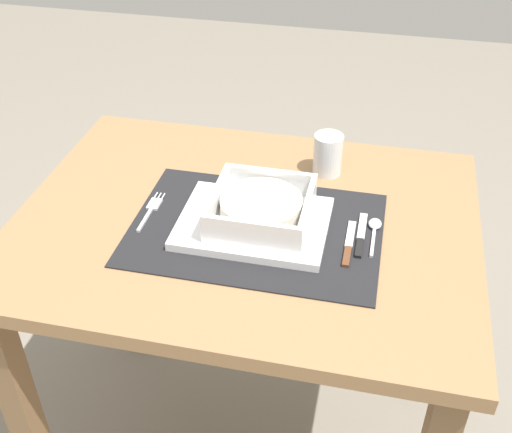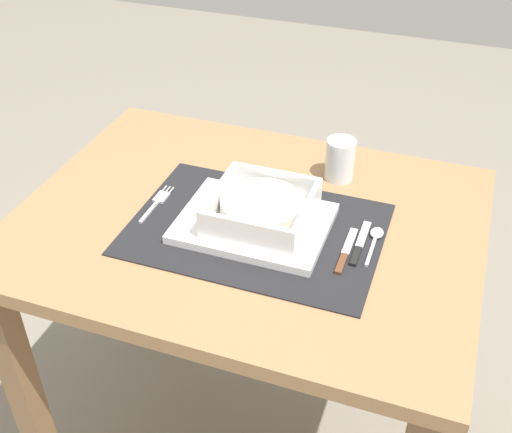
{
  "view_description": "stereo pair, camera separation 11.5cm",
  "coord_description": "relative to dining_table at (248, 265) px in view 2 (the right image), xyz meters",
  "views": [
    {
      "loc": [
        0.23,
        -0.94,
        1.44
      ],
      "look_at": [
        0.03,
        -0.03,
        0.75
      ],
      "focal_mm": 44.74,
      "sensor_mm": 36.0,
      "label": 1
    },
    {
      "loc": [
        0.34,
        -0.9,
        1.44
      ],
      "look_at": [
        0.03,
        -0.03,
        0.75
      ],
      "focal_mm": 44.74,
      "sensor_mm": 36.0,
      "label": 2
    }
  ],
  "objects": [
    {
      "name": "dining_table",
      "position": [
        0.0,
        0.0,
        0.0
      ],
      "size": [
        0.87,
        0.66,
        0.72
      ],
      "color": "#936D47",
      "rests_on": "ground"
    },
    {
      "name": "placemat",
      "position": [
        0.03,
        -0.03,
        0.12
      ],
      "size": [
        0.46,
        0.32,
        0.0
      ],
      "primitive_type": "cube",
      "color": "black",
      "rests_on": "dining_table"
    },
    {
      "name": "serving_plate",
      "position": [
        0.02,
        -0.03,
        0.13
      ],
      "size": [
        0.27,
        0.2,
        0.02
      ],
      "primitive_type": "cube",
      "color": "white",
      "rests_on": "placemat"
    },
    {
      "name": "porridge_bowl",
      "position": [
        0.03,
        -0.02,
        0.16
      ],
      "size": [
        0.18,
        0.18,
        0.06
      ],
      "color": "white",
      "rests_on": "serving_plate"
    },
    {
      "name": "fork",
      "position": [
        -0.18,
        -0.01,
        0.12
      ],
      "size": [
        0.02,
        0.13,
        0.0
      ],
      "rotation": [
        0.0,
        0.0,
        -0.03
      ],
      "color": "silver",
      "rests_on": "placemat"
    },
    {
      "name": "spoon",
      "position": [
        0.24,
        0.01,
        0.13
      ],
      "size": [
        0.02,
        0.11,
        0.01
      ],
      "rotation": [
        0.0,
        0.0,
        0.01
      ],
      "color": "silver",
      "rests_on": "placemat"
    },
    {
      "name": "butter_knife",
      "position": [
        0.22,
        -0.02,
        0.12
      ],
      "size": [
        0.01,
        0.13,
        0.01
      ],
      "rotation": [
        0.0,
        0.0,
        -0.06
      ],
      "color": "black",
      "rests_on": "placemat"
    },
    {
      "name": "bread_knife",
      "position": [
        0.2,
        -0.05,
        0.12
      ],
      "size": [
        0.01,
        0.13,
        0.01
      ],
      "rotation": [
        0.0,
        0.0,
        0.02
      ],
      "color": "#59331E",
      "rests_on": "placemat"
    },
    {
      "name": "drinking_glass",
      "position": [
        0.13,
        0.19,
        0.16
      ],
      "size": [
        0.06,
        0.06,
        0.09
      ],
      "color": "white",
      "rests_on": "dining_table"
    }
  ]
}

